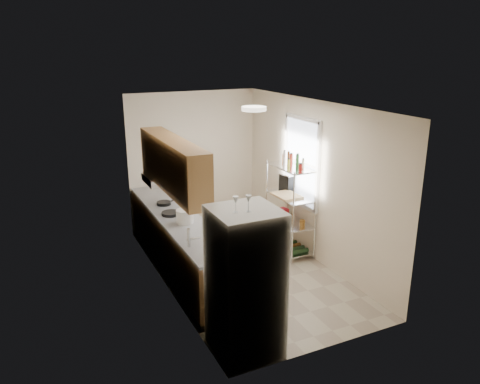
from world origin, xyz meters
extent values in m
cube|color=#B4AB92|center=(0.00, 0.00, -0.01)|extent=(2.50, 4.40, 0.01)
cube|color=white|center=(0.00, 0.00, 2.60)|extent=(2.50, 4.40, 0.01)
cube|color=beige|center=(0.00, 2.21, 1.30)|extent=(2.50, 0.01, 2.60)
cube|color=beige|center=(0.00, -2.21, 1.30)|extent=(2.50, 0.01, 2.60)
cube|color=beige|center=(-1.25, 0.00, 1.30)|extent=(0.01, 4.40, 2.60)
cube|color=beige|center=(1.25, 0.00, 1.30)|extent=(0.01, 4.40, 2.60)
cube|color=#9C7842|center=(-0.92, 0.44, 0.43)|extent=(0.60, 3.48, 0.86)
cube|color=gray|center=(-0.90, 0.44, 0.88)|extent=(0.63, 3.51, 0.04)
cube|color=#B7BABC|center=(-0.94, -0.70, 0.88)|extent=(0.52, 0.44, 0.04)
cube|color=#B7BABC|center=(-0.64, 1.80, 0.46)|extent=(0.01, 0.55, 0.72)
cube|color=#9C7842|center=(-1.05, 0.10, 1.81)|extent=(0.33, 2.20, 0.72)
cube|color=#B7BABC|center=(-1.00, 0.90, 1.39)|extent=(0.50, 0.60, 0.12)
cube|color=white|center=(1.23, 0.35, 1.55)|extent=(0.06, 1.00, 1.46)
cube|color=silver|center=(1.00, 0.30, 0.10)|extent=(0.45, 0.90, 0.02)
cube|color=silver|center=(1.00, 0.30, 0.55)|extent=(0.45, 0.90, 0.02)
cube|color=silver|center=(1.00, 0.30, 1.00)|extent=(0.45, 0.90, 0.02)
cube|color=silver|center=(1.00, 0.30, 1.50)|extent=(0.45, 0.90, 0.02)
cylinder|color=silver|center=(0.79, -0.14, 0.78)|extent=(0.02, 0.02, 1.55)
cylinder|color=silver|center=(0.79, 0.74, 0.78)|extent=(0.02, 0.02, 1.55)
cylinder|color=silver|center=(1.22, -0.14, 0.78)|extent=(0.02, 0.02, 1.55)
cylinder|color=silver|center=(1.22, 0.74, 0.78)|extent=(0.02, 0.02, 1.55)
cylinder|color=white|center=(0.00, -0.30, 2.57)|extent=(0.34, 0.34, 0.05)
cube|color=silver|center=(-0.87, -1.82, 0.87)|extent=(0.71, 0.71, 1.73)
cylinder|color=white|center=(-0.90, 0.14, 1.00)|extent=(0.25, 0.25, 0.20)
cylinder|color=black|center=(-0.99, 0.55, 0.92)|extent=(0.34, 0.34, 0.05)
cylinder|color=black|center=(-0.94, 1.07, 0.92)|extent=(0.31, 0.31, 0.05)
cube|color=tan|center=(0.93, 0.30, 1.03)|extent=(0.38, 0.49, 0.03)
cube|color=black|center=(1.12, 0.61, 1.15)|extent=(0.21, 0.27, 0.28)
cube|color=#AA151B|center=(0.99, 0.48, 0.65)|extent=(0.13, 0.17, 0.17)
camera|label=1|loc=(-2.92, -6.00, 3.39)|focal=35.00mm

